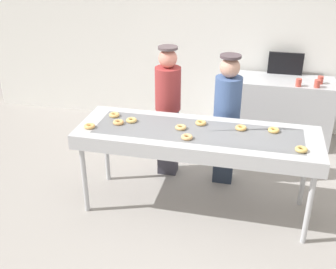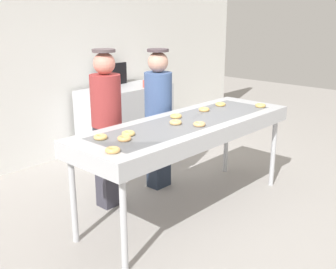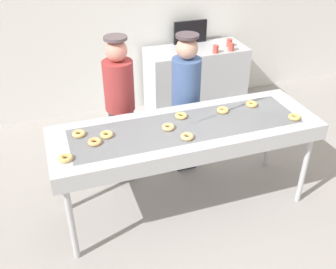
# 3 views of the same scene
# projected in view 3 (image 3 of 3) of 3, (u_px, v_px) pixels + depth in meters

# --- Properties ---
(ground_plane) EXTENTS (16.00, 16.00, 0.00)m
(ground_plane) POSITION_uv_depth(u_px,v_px,m) (184.00, 204.00, 4.16)
(ground_plane) COLOR #9E9993
(back_wall) EXTENTS (8.00, 0.12, 2.84)m
(back_wall) POSITION_uv_depth(u_px,v_px,m) (124.00, 13.00, 5.36)
(back_wall) COLOR white
(back_wall) RESTS_ON ground
(fryer_conveyor) EXTENTS (2.56, 0.83, 0.97)m
(fryer_conveyor) POSITION_uv_depth(u_px,v_px,m) (186.00, 133.00, 3.69)
(fryer_conveyor) COLOR #B7BABF
(fryer_conveyor) RESTS_ON ground
(glazed_donut_0) EXTENTS (0.17, 0.17, 0.04)m
(glazed_donut_0) POSITION_uv_depth(u_px,v_px,m) (107.00, 135.00, 3.49)
(glazed_donut_0) COLOR #E6BB66
(glazed_donut_0) RESTS_ON fryer_conveyor
(glazed_donut_1) EXTENTS (0.15, 0.15, 0.04)m
(glazed_donut_1) POSITION_uv_depth(u_px,v_px,m) (223.00, 110.00, 3.87)
(glazed_donut_1) COLOR #EDB460
(glazed_donut_1) RESTS_ON fryer_conveyor
(glazed_donut_2) EXTENTS (0.16, 0.16, 0.04)m
(glazed_donut_2) POSITION_uv_depth(u_px,v_px,m) (168.00, 127.00, 3.60)
(glazed_donut_2) COLOR #E3B46D
(glazed_donut_2) RESTS_ON fryer_conveyor
(glazed_donut_3) EXTENTS (0.14, 0.14, 0.04)m
(glazed_donut_3) POSITION_uv_depth(u_px,v_px,m) (95.00, 142.00, 3.38)
(glazed_donut_3) COLOR #EBA961
(glazed_donut_3) RESTS_ON fryer_conveyor
(glazed_donut_4) EXTENTS (0.13, 0.13, 0.04)m
(glazed_donut_4) POSITION_uv_depth(u_px,v_px,m) (181.00, 116.00, 3.78)
(glazed_donut_4) COLOR #E7B25F
(glazed_donut_4) RESTS_ON fryer_conveyor
(glazed_donut_5) EXTENTS (0.17, 0.17, 0.04)m
(glazed_donut_5) POSITION_uv_depth(u_px,v_px,m) (66.00, 158.00, 3.18)
(glazed_donut_5) COLOR #EBB162
(glazed_donut_5) RESTS_ON fryer_conveyor
(glazed_donut_6) EXTENTS (0.13, 0.13, 0.04)m
(glazed_donut_6) POSITION_uv_depth(u_px,v_px,m) (294.00, 117.00, 3.76)
(glazed_donut_6) COLOR #DDB35D
(glazed_donut_6) RESTS_ON fryer_conveyor
(glazed_donut_7) EXTENTS (0.16, 0.16, 0.04)m
(glazed_donut_7) POSITION_uv_depth(u_px,v_px,m) (79.00, 134.00, 3.50)
(glazed_donut_7) COLOR #E2B667
(glazed_donut_7) RESTS_ON fryer_conveyor
(glazed_donut_8) EXTENTS (0.16, 0.16, 0.04)m
(glazed_donut_8) POSITION_uv_depth(u_px,v_px,m) (252.00, 104.00, 3.98)
(glazed_donut_8) COLOR #EEB95D
(glazed_donut_8) RESTS_ON fryer_conveyor
(glazed_donut_9) EXTENTS (0.14, 0.14, 0.04)m
(glazed_donut_9) POSITION_uv_depth(u_px,v_px,m) (187.00, 136.00, 3.46)
(glazed_donut_9) COLOR #EBB26F
(glazed_donut_9) RESTS_ON fryer_conveyor
(worker_baker) EXTENTS (0.31, 0.31, 1.67)m
(worker_baker) POSITION_uv_depth(u_px,v_px,m) (120.00, 105.00, 4.09)
(worker_baker) COLOR #35343F
(worker_baker) RESTS_ON ground
(worker_assistant) EXTENTS (0.31, 0.31, 1.63)m
(worker_assistant) POSITION_uv_depth(u_px,v_px,m) (186.00, 98.00, 4.27)
(worker_assistant) COLOR #232C3D
(worker_assistant) RESTS_ON ground
(prep_counter) EXTENTS (1.43, 0.63, 0.96)m
(prep_counter) POSITION_uv_depth(u_px,v_px,m) (196.00, 80.00, 5.75)
(prep_counter) COLOR #B7BABF
(prep_counter) RESTS_ON ground
(paper_cup_0) EXTENTS (0.08, 0.08, 0.11)m
(paper_cup_0) POSITION_uv_depth(u_px,v_px,m) (229.00, 43.00, 5.55)
(paper_cup_0) COLOR #CC4C3F
(paper_cup_0) RESTS_ON prep_counter
(paper_cup_1) EXTENTS (0.08, 0.08, 0.11)m
(paper_cup_1) POSITION_uv_depth(u_px,v_px,m) (216.00, 49.00, 5.32)
(paper_cup_1) COLOR #CC4C3F
(paper_cup_1) RESTS_ON prep_counter
(paper_cup_2) EXTENTS (0.08, 0.08, 0.11)m
(paper_cup_2) POSITION_uv_depth(u_px,v_px,m) (231.00, 47.00, 5.40)
(paper_cup_2) COLOR #CC4C3F
(paper_cup_2) RESTS_ON prep_counter
(menu_display) EXTENTS (0.50, 0.04, 0.32)m
(menu_display) POSITION_uv_depth(u_px,v_px,m) (190.00, 32.00, 5.62)
(menu_display) COLOR black
(menu_display) RESTS_ON prep_counter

